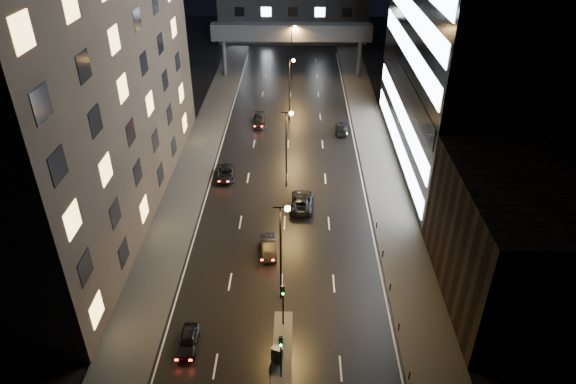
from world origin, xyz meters
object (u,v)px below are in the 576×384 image
car_away_a (188,340)px  car_away_b (269,247)px  car_toward_a (302,201)px  car_toward_b (342,128)px  car_away_c (226,174)px  utility_cabinet (277,354)px  car_away_d (259,121)px

car_away_a → car_away_b: (5.99, 12.54, 0.07)m
car_toward_a → car_toward_b: 21.81m
car_away_c → utility_cabinet: 30.33m
car_away_d → car_away_b: bearing=-88.0°
car_toward_a → car_away_b: bearing=72.2°
car_away_d → utility_cabinet: utility_cabinet is taller
car_away_c → car_away_d: (3.20, 16.67, 0.03)m
car_away_b → car_away_c: 16.61m
car_away_a → car_away_b: size_ratio=0.87×
car_away_a → car_toward_a: (9.43, 21.29, 0.13)m
car_away_b → car_toward_b: car_away_b is taller
car_toward_b → car_away_c: bearing=45.6°
car_away_c → car_toward_a: (9.83, -6.59, 0.11)m
car_toward_b → car_away_d: bearing=-6.8°
utility_cabinet → car_away_c: bearing=128.2°
car_away_b → car_toward_a: (3.44, 8.75, 0.05)m
car_away_b → car_away_d: car_away_b is taller
car_away_a → car_away_d: bearing=85.2°
car_away_a → car_toward_a: size_ratio=0.68×
car_away_d → car_toward_a: bearing=-77.8°
car_toward_a → car_toward_b: size_ratio=1.17×
car_away_d → car_toward_a: (6.63, -23.25, 0.08)m
car_away_b → utility_cabinet: (1.40, -13.98, 0.12)m
car_away_a → utility_cabinet: size_ratio=2.77×
car_toward_a → car_away_c: bearing=-30.1°
car_away_a → car_toward_a: car_toward_a is taller
car_toward_b → utility_cabinet: utility_cabinet is taller
car_away_d → car_away_a: bearing=-97.3°
car_away_c → car_away_a: bearing=-96.5°
car_away_d → car_toward_a: car_toward_a is taller
car_away_c → utility_cabinet: size_ratio=3.51×
car_away_b → utility_cabinet: bearing=-90.6°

